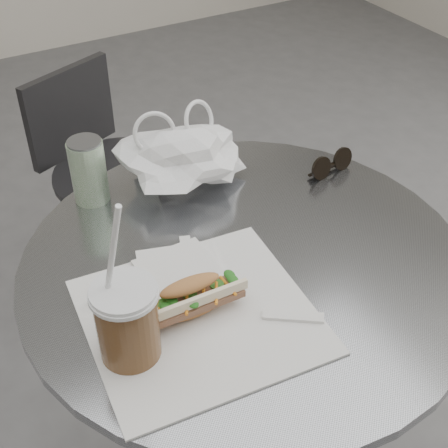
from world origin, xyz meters
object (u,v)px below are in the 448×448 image
sunglasses (331,165)px  chair_far (114,204)px  cafe_table (243,362)px  iced_coffee (127,321)px  banh_mi (192,298)px  drink_can (88,171)px

sunglasses → chair_far: bearing=103.3°
cafe_table → iced_coffee: (-0.25, -0.10, 0.34)m
chair_far → banh_mi: bearing=56.2°
cafe_table → banh_mi: (-0.14, -0.07, 0.31)m
chair_far → sunglasses: sunglasses is taller
cafe_table → iced_coffee: size_ratio=2.78×
iced_coffee → sunglasses: bearing=23.7°
iced_coffee → chair_far: bearing=72.6°
cafe_table → chair_far: bearing=87.6°
banh_mi → drink_can: bearing=95.9°
banh_mi → drink_can: drink_can is taller
cafe_table → sunglasses: size_ratio=7.11×
chair_far → drink_can: drink_can is taller
iced_coffee → drink_can: iced_coffee is taller
sunglasses → iced_coffee: bearing=-163.4°
chair_far → iced_coffee: bearing=49.9°
chair_far → iced_coffee: size_ratio=2.60×
sunglasses → drink_can: bearing=154.2°
banh_mi → cafe_table: bearing=28.8°
banh_mi → iced_coffee: iced_coffee is taller
chair_far → banh_mi: (-0.17, -0.87, 0.45)m
chair_far → iced_coffee: 1.06m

